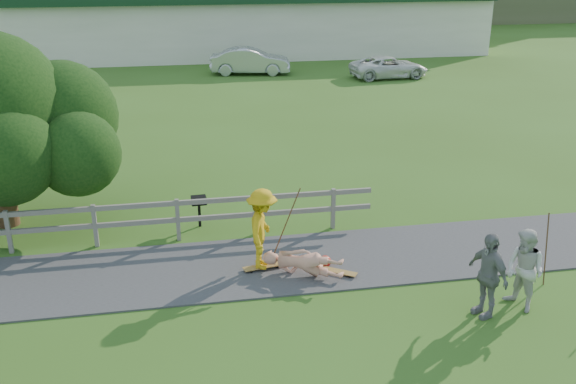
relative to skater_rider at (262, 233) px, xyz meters
name	(u,v)px	position (x,y,z in m)	size (l,w,h in m)	color
ground	(280,297)	(0.16, -1.28, -0.93)	(260.00, 260.00, 0.00)	#365C1A
path	(268,265)	(0.16, 0.22, -0.91)	(34.00, 3.00, 0.04)	#373639
fence	(68,221)	(-4.45, 2.02, -0.21)	(15.05, 0.10, 1.10)	#5F5B53
strip_mall	(250,15)	(4.16, 33.66, 1.65)	(32.50, 10.75, 5.10)	beige
skater_rider	(262,233)	(0.00, 0.00, 0.00)	(1.20, 0.69, 1.86)	gold
skater_fallen	(303,263)	(0.83, -0.45, -0.60)	(1.83, 0.44, 0.67)	tan
spectator_a	(525,271)	(4.91, -2.61, -0.07)	(0.84, 0.65, 1.72)	beige
spectator_b	(488,275)	(4.07, -2.69, -0.04)	(1.04, 0.43, 1.78)	gray
car_silver	(250,61)	(2.97, 24.70, -0.17)	(1.62, 4.65, 1.53)	#B3B5BB
car_white	(389,67)	(10.60, 22.03, -0.32)	(2.05, 4.44, 1.23)	white
bbq	(199,212)	(-1.27, 2.78, -0.51)	(0.39, 0.30, 0.84)	black
longboard_rider	(263,268)	(0.00, 0.00, -0.88)	(0.91, 0.22, 0.10)	brown
longboard_fallen	(338,273)	(1.63, -0.55, -0.88)	(0.85, 0.21, 0.09)	brown
helmet	(325,261)	(1.43, -0.10, -0.79)	(0.28, 0.28, 0.28)	red
pole_rider	(285,223)	(0.60, 0.40, 0.03)	(0.03, 0.03, 1.93)	#513320
pole_spec_left	(546,249)	(5.87, -1.81, -0.07)	(0.03, 0.03, 1.72)	#513320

